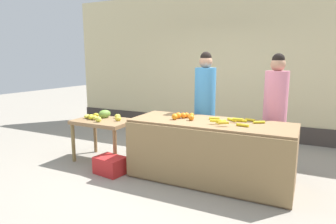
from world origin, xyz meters
The scene contains 11 objects.
ground_plane centered at (0.00, 0.00, 0.00)m, with size 24.00×24.00×0.00m, color gray.
market_wall_back centered at (0.00, 2.65, 1.57)m, with size 7.98×0.23×3.20m.
fruit_stall_counter centered at (0.52, -0.01, 0.43)m, with size 2.26×0.86×0.86m.
side_table_wooden centered at (-1.37, 0.00, 0.61)m, with size 0.96×0.66×0.71m.
banana_bunch_pile centered at (0.82, 0.04, 0.89)m, with size 0.77×0.57×0.07m.
orange_pile centered at (0.10, 0.00, 0.90)m, with size 0.32×0.33×0.09m.
mango_papaya_pile centered at (-1.46, 0.07, 0.76)m, with size 0.72×0.50×0.14m.
vendor_woman_blue_shirt centered at (0.20, 0.67, 0.92)m, with size 0.34×0.34×1.83m.
vendor_woman_pink_shirt centered at (1.28, 0.69, 0.91)m, with size 0.34×0.34×1.80m.
produce_crate centered at (-0.91, -0.45, 0.13)m, with size 0.44×0.32×0.26m, color red.
produce_sack centered at (-0.63, 0.67, 0.28)m, with size 0.36×0.30×0.55m, color maroon.
Camera 1 is at (1.72, -3.80, 1.71)m, focal length 30.97 mm.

